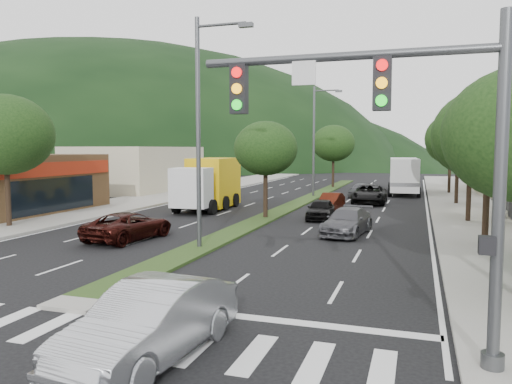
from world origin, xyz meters
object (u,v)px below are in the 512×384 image
(sedan_silver, at_px, (151,322))
(car_queue_e, at_px, (360,190))
(car_queue_a, at_px, (321,209))
(car_queue_b, at_px, (347,221))
(tree_l_a, at_px, (5,135))
(motorhome, at_px, (404,175))
(tree_med_far, at_px, (333,143))
(car_queue_c, at_px, (331,202))
(traffic_signal, at_px, (414,138))
(tree_med_near, at_px, (266,149))
(streetlight_near, at_px, (202,122))
(tree_r_c, at_px, (471,143))
(tree_r_d, at_px, (458,139))
(car_queue_d, at_px, (370,194))
(tree_r_e, at_px, (450,144))
(box_truck, at_px, (210,185))
(tree_r_b, at_px, (489,135))
(suv_maroon, at_px, (129,226))
(streetlight_mid, at_px, (316,136))

(sedan_silver, bearing_deg, car_queue_e, 94.71)
(car_queue_a, distance_m, car_queue_b, 5.51)
(tree_l_a, relative_size, motorhome, 0.79)
(tree_med_far, height_order, car_queue_a, tree_med_far)
(tree_l_a, xyz_separation_m, car_queue_c, (15.67, 13.82, -4.57))
(traffic_signal, xyz_separation_m, tree_l_a, (-21.53, 11.54, 0.54))
(tree_med_near, height_order, streetlight_near, streetlight_near)
(tree_r_c, height_order, tree_med_near, tree_r_c)
(streetlight_near, height_order, car_queue_b, streetlight_near)
(tree_med_near, xyz_separation_m, car_queue_e, (4.17, 15.82, -3.76))
(tree_r_d, distance_m, car_queue_d, 7.99)
(tree_r_c, distance_m, tree_med_near, 12.17)
(tree_r_d, relative_size, tree_r_e, 1.07)
(tree_r_d, xyz_separation_m, tree_l_a, (-24.50, -20.00, 0.00))
(tree_r_c, height_order, tree_r_e, tree_r_e)
(traffic_signal, relative_size, tree_r_d, 0.98)
(car_queue_d, height_order, motorhome, motorhome)
(tree_med_far, distance_m, car_queue_e, 11.83)
(car_queue_b, relative_size, box_truck, 0.61)
(tree_r_b, relative_size, motorhome, 0.75)
(tree_l_a, bearing_deg, tree_r_e, 50.76)
(suv_maroon, relative_size, car_queue_c, 1.32)
(tree_r_c, relative_size, tree_med_far, 0.93)
(car_queue_d, relative_size, car_queue_e, 1.41)
(sedan_silver, bearing_deg, tree_r_e, 84.44)
(suv_maroon, distance_m, car_queue_a, 12.39)
(tree_r_e, bearing_deg, car_queue_b, -103.55)
(tree_r_e, xyz_separation_m, box_truck, (-17.36, -18.46, -3.13))
(streetlight_mid, xyz_separation_m, car_queue_b, (5.49, -19.18, -4.91))
(tree_med_near, bearing_deg, tree_med_far, 90.00)
(suv_maroon, bearing_deg, tree_med_near, -107.41)
(tree_med_far, xyz_separation_m, box_truck, (-5.36, -22.46, -3.25))
(streetlight_mid, distance_m, car_queue_b, 20.55)
(suv_maroon, height_order, car_queue_e, suv_maroon)
(suv_maroon, distance_m, car_queue_e, 26.19)
(car_queue_d, bearing_deg, car_queue_b, -89.76)
(streetlight_near, xyz_separation_m, car_queue_d, (5.24, 20.82, -4.81))
(car_queue_e, bearing_deg, tree_med_near, -97.59)
(suv_maroon, bearing_deg, tree_r_b, -161.95)
(tree_r_c, relative_size, car_queue_a, 1.72)
(sedan_silver, xyz_separation_m, car_queue_d, (1.56, 31.73, -0.04))
(traffic_signal, height_order, suv_maroon, traffic_signal)
(sedan_silver, distance_m, car_queue_c, 26.74)
(tree_r_c, xyz_separation_m, car_queue_e, (-7.83, 13.82, -4.08))
(tree_med_far, xyz_separation_m, tree_l_a, (-12.50, -34.00, 0.18))
(tree_med_far, bearing_deg, suv_maroon, -96.82)
(tree_r_e, relative_size, car_queue_b, 1.44)
(tree_r_d, bearing_deg, tree_r_b, -90.00)
(tree_r_b, distance_m, car_queue_e, 23.59)
(tree_r_d, height_order, car_queue_b, tree_r_d)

